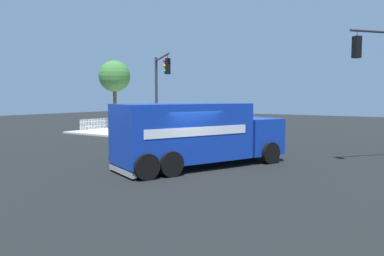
{
  "coord_description": "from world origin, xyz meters",
  "views": [
    {
      "loc": [
        12.68,
        8.81,
        3.1
      ],
      "look_at": [
        -1.31,
        -0.46,
        1.68
      ],
      "focal_mm": 35.1,
      "sensor_mm": 36.0,
      "label": 1
    }
  ],
  "objects": [
    {
      "name": "ground_plane",
      "position": [
        0.0,
        0.0,
        0.0
      ],
      "size": [
        100.0,
        100.0,
        0.0
      ],
      "primitive_type": "plane",
      "color": "black"
    },
    {
      "name": "sidewalk_corner_near",
      "position": [
        -12.55,
        -12.55,
        0.07
      ],
      "size": [
        10.12,
        10.12,
        0.14
      ],
      "primitive_type": "cube",
      "color": "beige",
      "rests_on": "ground"
    },
    {
      "name": "delivery_truck",
      "position": [
        -1.13,
        -0.07,
        1.46
      ],
      "size": [
        8.19,
        5.48,
        2.79
      ],
      "color": "#1438AD",
      "rests_on": "ground"
    },
    {
      "name": "traffic_light_secondary",
      "position": [
        -7.47,
        -7.18,
        3.97
      ],
      "size": [
        3.31,
        3.67,
        5.75
      ],
      "color": "#38383D",
      "rests_on": "sidewalk_corner_near"
    },
    {
      "name": "pickup_navy",
      "position": [
        -8.79,
        -2.61,
        0.73
      ],
      "size": [
        2.47,
        5.3,
        1.38
      ],
      "color": "navy",
      "rests_on": "ground"
    },
    {
      "name": "pedestrian_near_corner",
      "position": [
        -15.25,
        -12.95,
        1.03
      ],
      "size": [
        0.34,
        0.49,
        1.57
      ],
      "color": "gray",
      "rests_on": "sidewalk_corner_near"
    },
    {
      "name": "picket_fence_run",
      "position": [
        -12.55,
        -17.37,
        0.62
      ],
      "size": [
        6.94,
        0.05,
        0.95
      ],
      "color": "white",
      "rests_on": "sidewalk_corner_near"
    },
    {
      "name": "shade_tree_near",
      "position": [
        -11.86,
        -15.86,
        4.87
      ],
      "size": [
        2.82,
        2.82,
        6.19
      ],
      "color": "brown",
      "rests_on": "sidewalk_corner_near"
    }
  ]
}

